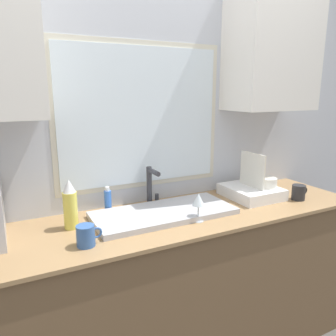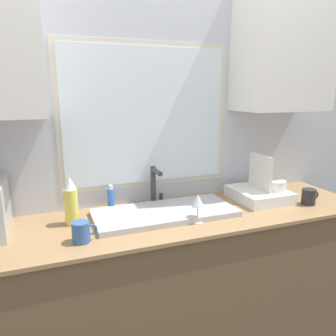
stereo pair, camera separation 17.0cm
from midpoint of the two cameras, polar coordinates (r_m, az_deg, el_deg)
countertop at (r=2.03m, az=-3.31°, el=-20.92°), size 2.44×0.61×0.94m
wall_back at (r=1.94m, az=-7.00°, el=7.95°), size 6.00×0.38×2.60m
sink_basin at (r=1.82m, az=-3.40°, el=-7.84°), size 0.78×0.34×0.03m
faucet at (r=1.95m, az=-5.48°, el=-2.73°), size 0.08×0.15×0.23m
dish_rack at (r=2.16m, az=12.39°, el=-3.70°), size 0.31×0.34×0.29m
spray_bottle at (r=1.72m, az=-19.44°, el=-6.14°), size 0.07×0.07×0.25m
soap_bottle at (r=1.91m, az=-12.97°, el=-5.59°), size 0.04×0.04×0.15m
mug_near_sink at (r=1.54m, az=-17.24°, el=-11.25°), size 0.12×0.08×0.10m
wine_glass at (r=1.71m, az=2.50°, el=-5.75°), size 0.07×0.07×0.15m
mug_by_rack at (r=2.19m, az=19.78°, el=-4.04°), size 0.12×0.08×0.10m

